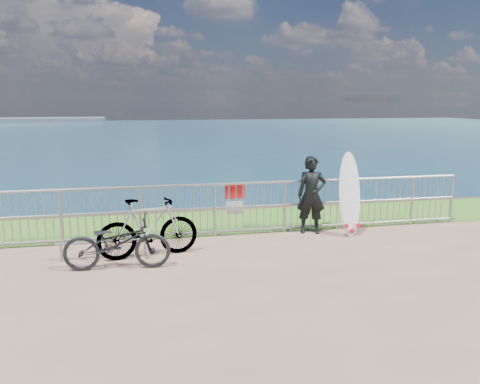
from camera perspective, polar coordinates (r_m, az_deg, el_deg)
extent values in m
plane|color=#397821|center=(10.92, -1.37, -3.59)|extent=(120.00, 120.00, 0.00)
cube|color=brown|center=(12.88, -2.31, -13.09)|extent=(120.00, 0.30, 5.00)
plane|color=navy|center=(98.01, -10.72, 6.46)|extent=(260.00, 260.00, 0.00)
cylinder|color=#909398|center=(9.62, -0.21, 1.05)|extent=(10.00, 0.06, 0.06)
cylinder|color=#909398|center=(9.72, -0.20, -1.82)|extent=(10.00, 0.05, 0.05)
cylinder|color=#909398|center=(9.85, -0.20, -4.69)|extent=(10.00, 0.05, 0.05)
cylinder|color=#909398|center=(9.68, -20.97, -2.98)|extent=(0.06, 0.06, 1.10)
cylinder|color=#909398|center=(9.55, -12.06, -2.66)|extent=(0.06, 0.06, 1.10)
cylinder|color=#909398|center=(9.65, -3.12, -2.28)|extent=(0.06, 0.06, 1.10)
cylinder|color=#909398|center=(9.98, 5.43, -1.86)|extent=(0.06, 0.06, 1.10)
cylinder|color=#909398|center=(10.52, 13.27, -1.44)|extent=(0.06, 0.06, 1.10)
cylinder|color=#909398|center=(11.23, 20.23, -1.04)|extent=(0.06, 0.06, 1.10)
cylinder|color=#909398|center=(11.78, 24.36, -0.80)|extent=(0.06, 0.06, 1.10)
cube|color=red|center=(9.70, -0.63, 0.05)|extent=(0.42, 0.02, 0.30)
cube|color=white|center=(9.70, -0.62, 0.05)|extent=(0.38, 0.01, 0.08)
cube|color=white|center=(9.78, -0.62, -1.90)|extent=(0.36, 0.02, 0.26)
imported|color=black|center=(9.96, 8.70, -0.38)|extent=(0.67, 0.52, 1.64)
ellipsoid|color=white|center=(9.95, 13.20, -0.23)|extent=(0.48, 0.43, 1.75)
cone|color=red|center=(9.93, 12.63, -3.96)|extent=(0.10, 0.19, 0.10)
cone|color=red|center=(10.04, 14.02, -3.85)|extent=(0.10, 0.19, 0.10)
cone|color=red|center=(10.01, 13.30, -4.54)|extent=(0.10, 0.19, 0.10)
imported|color=black|center=(8.08, -14.77, -5.99)|extent=(1.79, 0.73, 0.92)
imported|color=black|center=(8.55, -11.15, -4.29)|extent=(1.87, 0.81, 1.09)
cylinder|color=#909398|center=(8.69, -16.32, -5.84)|extent=(1.64, 0.05, 0.05)
cylinder|color=#909398|center=(8.83, -20.96, -6.95)|extent=(0.04, 0.04, 0.32)
cylinder|color=#909398|center=(8.70, -11.51, -6.67)|extent=(0.04, 0.04, 0.32)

